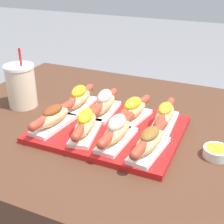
{
  "coord_description": "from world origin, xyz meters",
  "views": [
    {
      "loc": [
        0.35,
        -0.81,
        1.21
      ],
      "look_at": [
        0.01,
        -0.05,
        0.79
      ],
      "focal_mm": 50.0,
      "sensor_mm": 36.0,
      "label": 1
    }
  ],
  "objects_px": {
    "hot_dog_4": "(79,98)",
    "drink_cup": "(21,86)",
    "sauce_bowl": "(217,152)",
    "hot_dog_6": "(133,110)",
    "hot_dog_3": "(150,141)",
    "hot_dog_5": "(105,103)",
    "hot_dog_2": "(117,131)",
    "hot_dog_1": "(85,124)",
    "serving_tray": "(109,129)",
    "hot_dog_7": "(165,115)",
    "hot_dog_0": "(53,117)"
  },
  "relations": [
    {
      "from": "hot_dog_0",
      "to": "serving_tray",
      "type": "bearing_deg",
      "value": 23.98
    },
    {
      "from": "hot_dog_4",
      "to": "hot_dog_5",
      "type": "distance_m",
      "value": 0.1
    },
    {
      "from": "hot_dog_0",
      "to": "sauce_bowl",
      "type": "bearing_deg",
      "value": 7.64
    },
    {
      "from": "hot_dog_3",
      "to": "hot_dog_6",
      "type": "relative_size",
      "value": 1.01
    },
    {
      "from": "hot_dog_4",
      "to": "drink_cup",
      "type": "xyz_separation_m",
      "value": [
        -0.21,
        -0.03,
        0.02
      ]
    },
    {
      "from": "hot_dog_1",
      "to": "hot_dog_6",
      "type": "height_order",
      "value": "same"
    },
    {
      "from": "hot_dog_2",
      "to": "sauce_bowl",
      "type": "xyz_separation_m",
      "value": [
        0.26,
        0.07,
        -0.04
      ]
    },
    {
      "from": "hot_dog_4",
      "to": "hot_dog_1",
      "type": "bearing_deg",
      "value": -55.02
    },
    {
      "from": "hot_dog_1",
      "to": "hot_dog_5",
      "type": "bearing_deg",
      "value": 93.22
    },
    {
      "from": "hot_dog_1",
      "to": "hot_dog_5",
      "type": "xyz_separation_m",
      "value": [
        -0.01,
        0.15,
        0.0
      ]
    },
    {
      "from": "hot_dog_3",
      "to": "sauce_bowl",
      "type": "relative_size",
      "value": 2.82
    },
    {
      "from": "hot_dog_6",
      "to": "drink_cup",
      "type": "height_order",
      "value": "drink_cup"
    },
    {
      "from": "serving_tray",
      "to": "hot_dog_1",
      "type": "distance_m",
      "value": 0.09
    },
    {
      "from": "hot_dog_5",
      "to": "hot_dog_4",
      "type": "bearing_deg",
      "value": 178.82
    },
    {
      "from": "hot_dog_4",
      "to": "drink_cup",
      "type": "distance_m",
      "value": 0.21
    },
    {
      "from": "hot_dog_7",
      "to": "hot_dog_5",
      "type": "bearing_deg",
      "value": -179.61
    },
    {
      "from": "hot_dog_0",
      "to": "sauce_bowl",
      "type": "xyz_separation_m",
      "value": [
        0.47,
        0.06,
        -0.04
      ]
    },
    {
      "from": "hot_dog_3",
      "to": "hot_dog_6",
      "type": "xyz_separation_m",
      "value": [
        -0.1,
        0.15,
        0.0
      ]
    },
    {
      "from": "hot_dog_3",
      "to": "sauce_bowl",
      "type": "xyz_separation_m",
      "value": [
        0.16,
        0.08,
        -0.04
      ]
    },
    {
      "from": "hot_dog_1",
      "to": "hot_dog_2",
      "type": "relative_size",
      "value": 0.98
    },
    {
      "from": "hot_dog_0",
      "to": "hot_dog_3",
      "type": "relative_size",
      "value": 1.0
    },
    {
      "from": "serving_tray",
      "to": "hot_dog_7",
      "type": "distance_m",
      "value": 0.17
    },
    {
      "from": "hot_dog_3",
      "to": "sauce_bowl",
      "type": "distance_m",
      "value": 0.18
    },
    {
      "from": "hot_dog_1",
      "to": "hot_dog_4",
      "type": "bearing_deg",
      "value": 124.98
    },
    {
      "from": "hot_dog_2",
      "to": "hot_dog_3",
      "type": "bearing_deg",
      "value": -6.74
    },
    {
      "from": "sauce_bowl",
      "to": "hot_dog_6",
      "type": "bearing_deg",
      "value": 164.43
    },
    {
      "from": "hot_dog_1",
      "to": "hot_dog_2",
      "type": "xyz_separation_m",
      "value": [
        0.1,
        -0.0,
        0.0
      ]
    },
    {
      "from": "hot_dog_3",
      "to": "drink_cup",
      "type": "relative_size",
      "value": 0.96
    },
    {
      "from": "hot_dog_2",
      "to": "hot_dog_3",
      "type": "relative_size",
      "value": 1.0
    },
    {
      "from": "hot_dog_4",
      "to": "sauce_bowl",
      "type": "bearing_deg",
      "value": -10.35
    },
    {
      "from": "hot_dog_5",
      "to": "drink_cup",
      "type": "xyz_separation_m",
      "value": [
        -0.31,
        -0.03,
        0.02
      ]
    },
    {
      "from": "sauce_bowl",
      "to": "hot_dog_3",
      "type": "bearing_deg",
      "value": -154.58
    },
    {
      "from": "hot_dog_3",
      "to": "hot_dog_6",
      "type": "bearing_deg",
      "value": 124.01
    },
    {
      "from": "hot_dog_5",
      "to": "hot_dog_7",
      "type": "height_order",
      "value": "hot_dog_5"
    },
    {
      "from": "hot_dog_1",
      "to": "hot_dog_2",
      "type": "bearing_deg",
      "value": -1.3
    },
    {
      "from": "hot_dog_0",
      "to": "hot_dog_1",
      "type": "bearing_deg",
      "value": -0.58
    },
    {
      "from": "hot_dog_3",
      "to": "serving_tray",
      "type": "bearing_deg",
      "value": 151.45
    },
    {
      "from": "hot_dog_7",
      "to": "sauce_bowl",
      "type": "relative_size",
      "value": 2.84
    },
    {
      "from": "hot_dog_4",
      "to": "hot_dog_2",
      "type": "bearing_deg",
      "value": -36.68
    },
    {
      "from": "hot_dog_5",
      "to": "hot_dog_2",
      "type": "bearing_deg",
      "value": -54.34
    },
    {
      "from": "hot_dog_4",
      "to": "hot_dog_5",
      "type": "height_order",
      "value": "hot_dog_5"
    },
    {
      "from": "hot_dog_7",
      "to": "drink_cup",
      "type": "distance_m",
      "value": 0.51
    },
    {
      "from": "hot_dog_0",
      "to": "hot_dog_3",
      "type": "bearing_deg",
      "value": -2.78
    },
    {
      "from": "hot_dog_6",
      "to": "hot_dog_1",
      "type": "bearing_deg",
      "value": -124.02
    },
    {
      "from": "hot_dog_6",
      "to": "drink_cup",
      "type": "distance_m",
      "value": 0.41
    },
    {
      "from": "hot_dog_4",
      "to": "drink_cup",
      "type": "bearing_deg",
      "value": -171.16
    },
    {
      "from": "hot_dog_0",
      "to": "hot_dog_5",
      "type": "xyz_separation_m",
      "value": [
        0.1,
        0.14,
        0.0
      ]
    },
    {
      "from": "serving_tray",
      "to": "hot_dog_2",
      "type": "height_order",
      "value": "hot_dog_2"
    },
    {
      "from": "hot_dog_4",
      "to": "hot_dog_6",
      "type": "bearing_deg",
      "value": -3.05
    },
    {
      "from": "hot_dog_1",
      "to": "hot_dog_3",
      "type": "distance_m",
      "value": 0.2
    }
  ]
}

